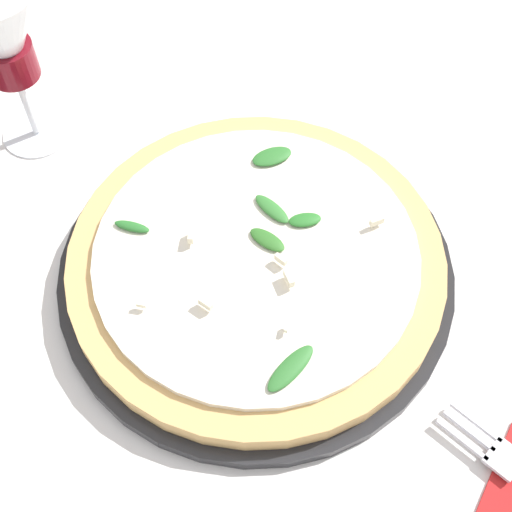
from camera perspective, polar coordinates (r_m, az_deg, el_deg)
name	(u,v)px	position (r m, az deg, el deg)	size (l,w,h in m)	color
ground_plane	(243,244)	(0.62, -1.03, 0.97)	(6.00, 6.00, 0.00)	silver
pizza_arugula_main	(256,265)	(0.59, 0.00, -0.69)	(0.33, 0.33, 0.05)	black
wine_glass	(3,42)	(0.65, -19.56, 15.83)	(0.08, 0.08, 0.16)	white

